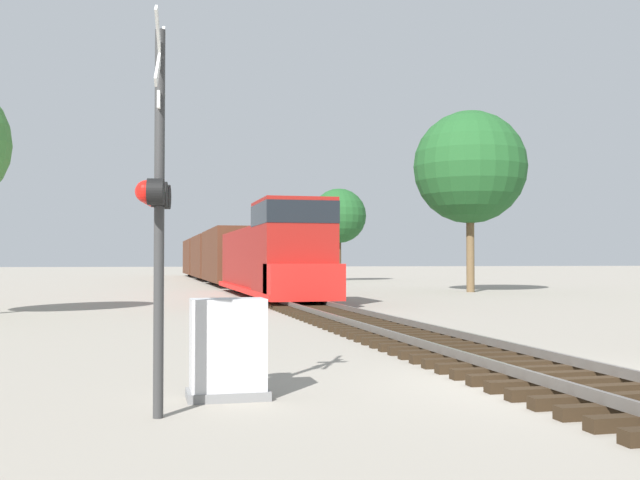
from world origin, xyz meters
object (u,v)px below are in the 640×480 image
at_px(tree_mid_background, 470,167).
at_px(crossing_signal_near, 157,197).
at_px(relay_cabinet, 228,349).
at_px(freight_train, 221,258).
at_px(tree_deep_background, 339,216).

bearing_deg(tree_mid_background, crossing_signal_near, -120.46).
bearing_deg(crossing_signal_near, relay_cabinet, 144.28).
bearing_deg(freight_train, relay_cabinet, -95.65).
distance_m(relay_cabinet, tree_mid_background, 35.04).
relative_size(crossing_signal_near, tree_mid_background, 0.45).
height_order(relay_cabinet, tree_mid_background, tree_mid_background).
distance_m(freight_train, crossing_signal_near, 50.02).
height_order(freight_train, tree_deep_background, tree_deep_background).
xyz_separation_m(relay_cabinet, tree_deep_background, (15.88, 54.48, 5.12)).
bearing_deg(tree_mid_background, relay_cabinet, -119.95).
height_order(freight_train, tree_mid_background, tree_mid_background).
bearing_deg(relay_cabinet, freight_train, 84.35).
bearing_deg(relay_cabinet, tree_deep_background, 73.75).
xyz_separation_m(freight_train, tree_mid_background, (12.37, -18.85, 5.14)).
distance_m(crossing_signal_near, tree_deep_background, 58.06).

